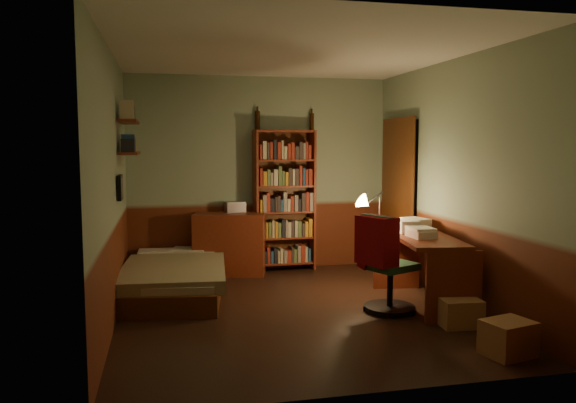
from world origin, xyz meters
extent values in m
cube|color=black|center=(0.00, 0.00, -0.01)|extent=(3.50, 4.00, 0.02)
cube|color=silver|center=(0.00, 0.00, 2.61)|extent=(3.50, 4.00, 0.02)
cube|color=gray|center=(0.00, 2.01, 1.30)|extent=(3.50, 0.02, 2.60)
cube|color=gray|center=(-1.76, 0.00, 1.30)|extent=(0.02, 4.00, 2.60)
cube|color=gray|center=(1.76, 0.00, 1.30)|extent=(0.02, 4.00, 2.60)
cube|color=gray|center=(0.00, -2.01, 1.30)|extent=(3.50, 0.02, 2.60)
cube|color=black|center=(1.72, 1.30, 1.00)|extent=(0.06, 0.90, 2.00)
cube|color=#45220C|center=(1.69, 1.30, 1.00)|extent=(0.02, 0.98, 2.08)
cube|color=#626E43|center=(-1.19, 0.97, 0.30)|extent=(1.34, 2.14, 0.60)
cube|color=maroon|center=(-0.45, 1.76, 0.40)|extent=(0.99, 0.66, 0.81)
cube|color=#B2B2B7|center=(-0.36, 1.89, 0.88)|extent=(0.28, 0.23, 0.14)
cube|color=maroon|center=(0.30, 1.85, 0.94)|extent=(0.82, 0.30, 1.89)
cylinder|color=black|center=(-0.04, 1.96, 2.01)|extent=(0.09, 0.09, 0.25)
cylinder|color=black|center=(0.71, 1.96, 2.00)|extent=(0.08, 0.08, 0.23)
cube|color=maroon|center=(1.39, -0.07, 0.37)|extent=(0.76, 1.45, 0.74)
cube|color=silver|center=(1.52, 0.40, 0.80)|extent=(0.29, 0.35, 0.12)
cone|color=black|center=(1.16, 0.58, 1.08)|extent=(0.24, 0.24, 0.67)
cube|color=#244C2E|center=(0.96, -0.24, 0.44)|extent=(0.56, 0.53, 0.89)
cube|color=maroon|center=(0.77, -0.04, 1.13)|extent=(0.35, 0.46, 0.48)
cube|color=maroon|center=(-1.64, 1.10, 1.60)|extent=(0.20, 0.90, 0.03)
cube|color=maroon|center=(-1.64, 1.10, 1.95)|extent=(0.20, 0.90, 0.03)
cube|color=black|center=(-1.72, 0.60, 1.25)|extent=(0.04, 0.32, 0.26)
cube|color=#A6774B|center=(1.41, -1.58, 0.14)|extent=(0.44, 0.38, 0.28)
cube|color=#A6774B|center=(1.41, -0.82, 0.13)|extent=(0.39, 0.33, 0.26)
camera|label=1|loc=(-1.27, -5.48, 1.70)|focal=35.00mm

